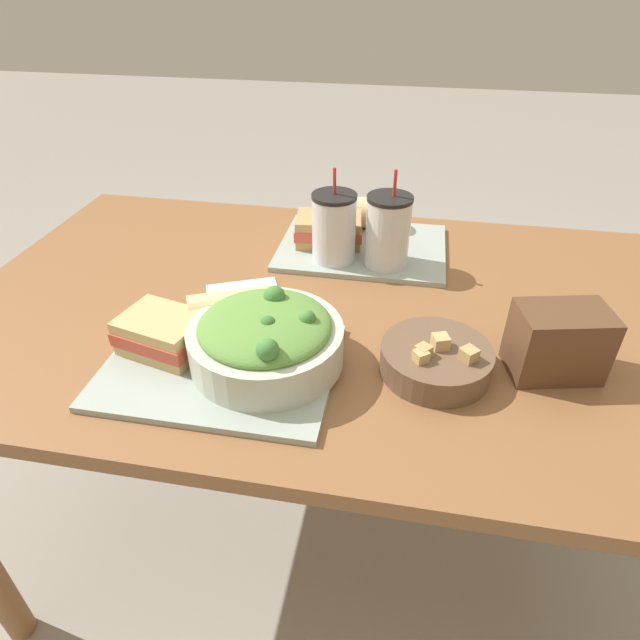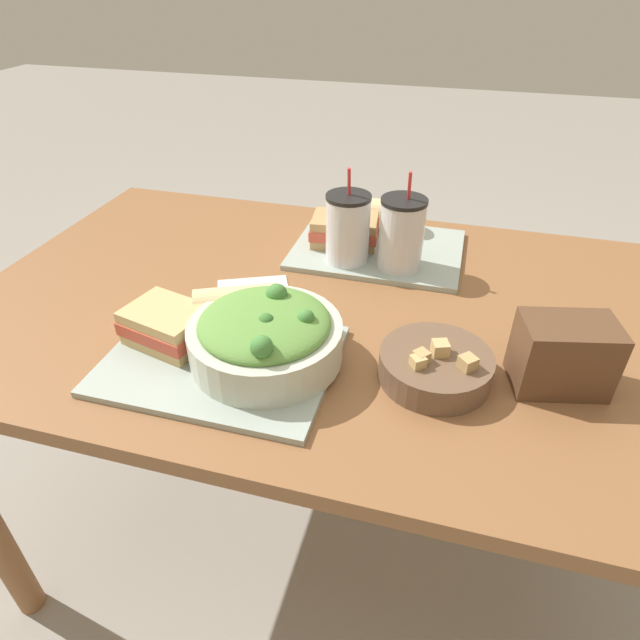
# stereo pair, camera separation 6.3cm
# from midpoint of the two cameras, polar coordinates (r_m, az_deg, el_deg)

# --- Properties ---
(ground_plane) EXTENTS (12.00, 12.00, 0.00)m
(ground_plane) POSITION_cam_midpoint_polar(r_m,az_deg,el_deg) (1.61, 1.80, -21.74)
(ground_plane) COLOR gray
(dining_table) EXTENTS (1.43, 0.89, 0.77)m
(dining_table) POSITION_cam_midpoint_polar(r_m,az_deg,el_deg) (1.12, 2.42, -2.40)
(dining_table) COLOR brown
(dining_table) RESTS_ON ground_plane
(tray_near) EXTENTS (0.38, 0.28, 0.01)m
(tray_near) POSITION_cam_midpoint_polar(r_m,az_deg,el_deg) (0.91, -8.58, -4.27)
(tray_near) COLOR #99A89E
(tray_near) RESTS_ON dining_table
(tray_far) EXTENTS (0.38, 0.28, 0.01)m
(tray_far) POSITION_cam_midpoint_polar(r_m,az_deg,el_deg) (1.25, 7.61, 7.45)
(tray_far) COLOR #99A89E
(tray_far) RESTS_ON dining_table
(salad_bowl) EXTENTS (0.25, 0.25, 0.11)m
(salad_bowl) POSITION_cam_midpoint_polar(r_m,az_deg,el_deg) (0.87, -3.78, -1.62)
(salad_bowl) COLOR beige
(salad_bowl) RESTS_ON tray_near
(soup_bowl) EXTENTS (0.18, 0.18, 0.07)m
(soup_bowl) POSITION_cam_midpoint_polar(r_m,az_deg,el_deg) (0.89, 14.21, -4.77)
(soup_bowl) COLOR brown
(soup_bowl) RESTS_ON dining_table
(sandwich_near) EXTENTS (0.16, 0.14, 0.06)m
(sandwich_near) POSITION_cam_midpoint_polar(r_m,az_deg,el_deg) (0.95, -14.14, -0.58)
(sandwich_near) COLOR tan
(sandwich_near) RESTS_ON tray_near
(baguette_near) EXTENTS (0.17, 0.13, 0.07)m
(baguette_near) POSITION_cam_midpoint_polar(r_m,az_deg,el_deg) (0.96, -6.90, 1.44)
(baguette_near) COLOR #DBBC84
(baguette_near) RESTS_ON tray_near
(sandwich_far) EXTENTS (0.16, 0.12, 0.06)m
(sandwich_far) POSITION_cam_midpoint_polar(r_m,az_deg,el_deg) (1.25, 4.10, 9.53)
(sandwich_far) COLOR tan
(sandwich_far) RESTS_ON tray_far
(baguette_far) EXTENTS (0.13, 0.08, 0.07)m
(baguette_far) POSITION_cam_midpoint_polar(r_m,az_deg,el_deg) (1.32, 8.24, 11.04)
(baguette_far) COLOR #DBBC84
(baguette_far) RESTS_ON tray_far
(drink_cup_dark) EXTENTS (0.10, 0.10, 0.21)m
(drink_cup_dark) POSITION_cam_midpoint_polar(r_m,az_deg,el_deg) (1.16, 4.37, 9.51)
(drink_cup_dark) COLOR silver
(drink_cup_dark) RESTS_ON tray_far
(drink_cup_red) EXTENTS (0.10, 0.10, 0.21)m
(drink_cup_red) POSITION_cam_midpoint_polar(r_m,az_deg,el_deg) (1.14, 10.22, 8.79)
(drink_cup_red) COLOR silver
(drink_cup_red) RESTS_ON tray_far
(chip_bag) EXTENTS (0.16, 0.12, 0.12)m
(chip_bag) POSITION_cam_midpoint_polar(r_m,az_deg,el_deg) (0.92, 26.30, -3.42)
(chip_bag) COLOR brown
(chip_bag) RESTS_ON dining_table
(napkin_folded) EXTENTS (0.17, 0.15, 0.00)m
(napkin_folded) POSITION_cam_midpoint_polar(r_m,az_deg,el_deg) (1.10, -5.44, 3.24)
(napkin_folded) COLOR silver
(napkin_folded) RESTS_ON dining_table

